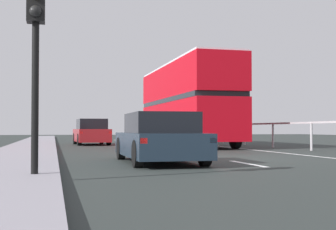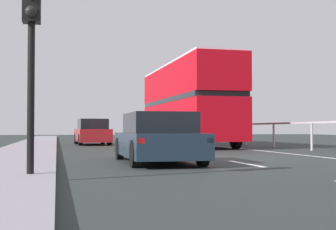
# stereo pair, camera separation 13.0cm
# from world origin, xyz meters

# --- Properties ---
(ground_plane) EXTENTS (73.19, 120.00, 0.10)m
(ground_plane) POSITION_xyz_m (0.00, 0.00, -0.05)
(ground_plane) COLOR #272D2B
(near_sidewalk_kerb) EXTENTS (2.21, 80.00, 0.14)m
(near_sidewalk_kerb) POSITION_xyz_m (-5.84, 0.00, 0.07)
(near_sidewalk_kerb) COLOR gray
(near_sidewalk_kerb) RESTS_ON ground
(lane_paint_markings) EXTENTS (3.60, 46.00, 0.01)m
(lane_paint_markings) POSITION_xyz_m (2.17, 8.62, 0.00)
(lane_paint_markings) COLOR silver
(lane_paint_markings) RESTS_ON ground
(bridge_side_railing) EXTENTS (0.10, 42.00, 1.20)m
(bridge_side_railing) POSITION_xyz_m (5.48, 9.00, 0.96)
(bridge_side_railing) COLOR #B8B3B8
(bridge_side_railing) RESTS_ON ground
(double_decker_bus_red) EXTENTS (2.60, 11.48, 4.32)m
(double_decker_bus_red) POSITION_xyz_m (2.06, 10.55, 2.32)
(double_decker_bus_red) COLOR red
(double_decker_bus_red) RESTS_ON ground
(hatchback_car_near) EXTENTS (1.86, 4.42, 1.31)m
(hatchback_car_near) POSITION_xyz_m (-2.13, -1.56, 0.64)
(hatchback_car_near) COLOR #1B2A38
(hatchback_car_near) RESTS_ON ground
(traffic_signal_pole) EXTENTS (0.30, 0.42, 3.46)m
(traffic_signal_pole) POSITION_xyz_m (-5.15, -5.54, 2.74)
(traffic_signal_pole) COLOR black
(traffic_signal_pole) RESTS_ON near_sidewalk_kerb
(sedan_car_ahead) EXTENTS (1.89, 4.33, 1.45)m
(sedan_car_ahead) POSITION_xyz_m (-2.76, 13.28, 0.69)
(sedan_car_ahead) COLOR maroon
(sedan_car_ahead) RESTS_ON ground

